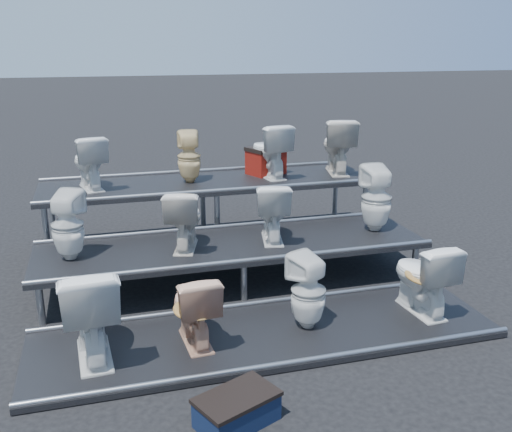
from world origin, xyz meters
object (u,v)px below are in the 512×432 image
object	(u,v)px
toilet_2	(308,291)
toilet_6	(272,211)
toilet_3	(422,276)
step_stool	(237,411)
toilet_7	(376,198)
toilet_11	(338,146)
red_crate	(266,162)
toilet_8	(89,162)
toilet_9	(189,157)
toilet_4	(68,225)
toilet_0	(90,311)
toilet_1	(194,307)
toilet_5	(184,219)
toilet_10	(269,151)

from	to	relation	value
toilet_2	toilet_6	xyz separation A→B (m)	(0.06, 1.30, 0.38)
toilet_3	step_stool	bearing A→B (deg)	23.94
toilet_3	toilet_7	world-z (taller)	toilet_7
toilet_11	step_stool	xyz separation A→B (m)	(-2.32, -3.70, -1.13)
toilet_6	red_crate	size ratio (longest dim) A/B	1.51
toilet_2	toilet_8	distance (m)	3.28
toilet_9	toilet_6	bearing A→B (deg)	122.94
toilet_2	toilet_4	bearing A→B (deg)	-54.40
toilet_4	toilet_6	xyz separation A→B (m)	(2.14, 0.00, -0.02)
toilet_0	toilet_2	distance (m)	1.90
toilet_1	toilet_4	size ratio (longest dim) A/B	0.93
toilet_0	toilet_5	xyz separation A→B (m)	(0.99, 1.30, 0.31)
toilet_3	toilet_0	bearing A→B (deg)	-3.67
toilet_3	toilet_7	xyz separation A→B (m)	(0.15, 1.30, 0.42)
toilet_0	toilet_1	xyz separation A→B (m)	(0.86, 0.00, -0.08)
toilet_0	toilet_6	distance (m)	2.37
toilet_6	toilet_7	xyz separation A→B (m)	(1.26, 0.00, 0.05)
toilet_3	toilet_9	bearing A→B (deg)	-58.97
toilet_1	toilet_4	distance (m)	1.72
toilet_9	toilet_3	bearing A→B (deg)	129.70
toilet_1	toilet_9	distance (m)	2.75
toilet_1	toilet_2	distance (m)	1.04
toilet_4	toilet_9	xyz separation A→B (m)	(1.45, 1.30, 0.37)
toilet_1	toilet_6	bearing A→B (deg)	-133.98
toilet_7	step_stool	xyz separation A→B (m)	(-2.26, -2.40, -0.75)
toilet_1	toilet_10	distance (m)	3.10
toilet_8	toilet_11	bearing A→B (deg)	167.46
toilet_5	toilet_6	bearing A→B (deg)	-163.80
toilet_2	toilet_6	world-z (taller)	toilet_6
toilet_6	toilet_9	size ratio (longest dim) A/B	1.02
toilet_10	step_stool	distance (m)	4.10
toilet_4	toilet_8	distance (m)	1.37
toilet_3	red_crate	world-z (taller)	red_crate
toilet_5	toilet_9	bearing A→B (deg)	-85.96
toilet_5	toilet_6	distance (m)	0.97
toilet_1	toilet_10	size ratio (longest dim) A/B	0.93
toilet_4	toilet_0	bearing A→B (deg)	121.39
toilet_1	toilet_4	xyz separation A→B (m)	(-1.04, 1.30, 0.43)
toilet_6	toilet_8	distance (m)	2.34
toilet_5	toilet_8	bearing A→B (deg)	-38.15
toilet_0	toilet_7	world-z (taller)	toilet_7
toilet_2	toilet_3	xyz separation A→B (m)	(1.17, 0.00, 0.01)
toilet_2	toilet_5	xyz separation A→B (m)	(-0.91, 1.30, 0.37)
toilet_3	toilet_7	size ratio (longest dim) A/B	0.94
red_crate	toilet_7	bearing A→B (deg)	-82.03
toilet_3	toilet_11	world-z (taller)	toilet_11
red_crate	step_stool	world-z (taller)	red_crate
toilet_1	toilet_11	xyz separation A→B (m)	(2.43, 2.60, 0.84)
toilet_8	toilet_9	world-z (taller)	toilet_9
toilet_0	toilet_6	size ratio (longest dim) A/B	1.25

